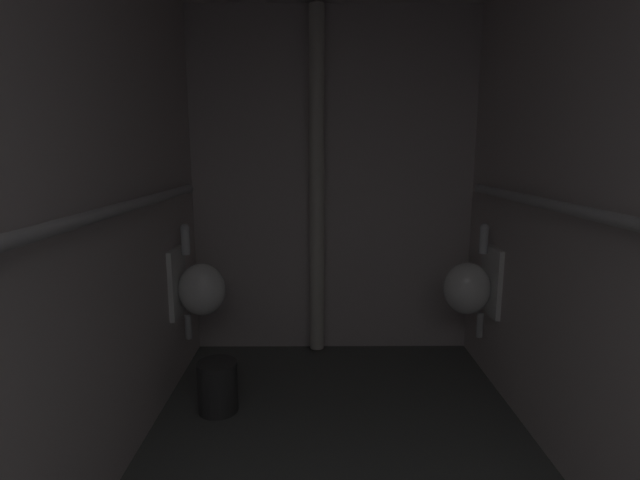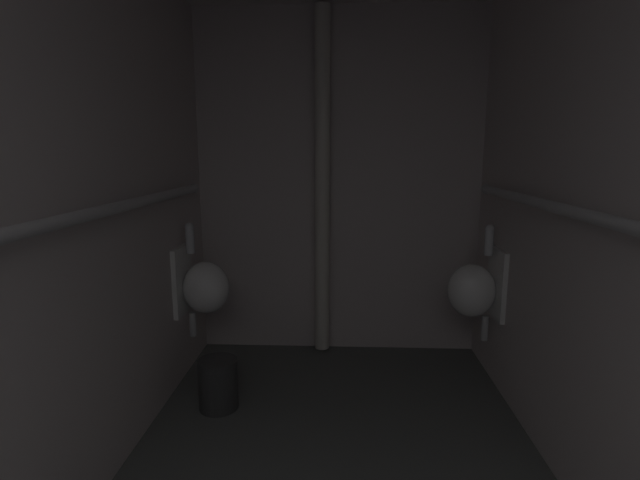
# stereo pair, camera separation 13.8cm
# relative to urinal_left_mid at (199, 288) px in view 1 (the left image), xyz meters

# --- Properties ---
(wall_left) EXTENTS (0.06, 3.44, 2.47)m
(wall_left) POSITION_rel_urinal_left_mid_xyz_m (-0.18, -1.13, 0.61)
(wall_left) COLOR beige
(wall_left) RESTS_ON ground
(wall_right) EXTENTS (0.06, 3.44, 2.47)m
(wall_right) POSITION_rel_urinal_left_mid_xyz_m (1.92, -1.13, 0.61)
(wall_right) COLOR beige
(wall_right) RESTS_ON ground
(wall_back) EXTENTS (2.16, 0.06, 2.47)m
(wall_back) POSITION_rel_urinal_left_mid_xyz_m (0.87, 0.56, 0.61)
(wall_back) COLOR beige
(wall_back) RESTS_ON ground
(urinal_left_mid) EXTENTS (0.32, 0.30, 0.76)m
(urinal_left_mid) POSITION_rel_urinal_left_mid_xyz_m (0.00, 0.00, 0.00)
(urinal_left_mid) COLOR white
(urinal_right_mid) EXTENTS (0.32, 0.30, 0.76)m
(urinal_right_mid) POSITION_rel_urinal_left_mid_xyz_m (1.75, 0.01, 0.00)
(urinal_right_mid) COLOR white
(supply_pipe_left) EXTENTS (0.06, 2.73, 0.06)m
(supply_pipe_left) POSITION_rel_urinal_left_mid_xyz_m (-0.09, -1.14, 0.62)
(supply_pipe_left) COLOR #B2B2B2
(supply_pipe_right) EXTENTS (0.06, 2.74, 0.06)m
(supply_pipe_right) POSITION_rel_urinal_left_mid_xyz_m (1.83, -1.12, 0.62)
(supply_pipe_right) COLOR #B2B2B2
(standpipe_back_wall) EXTENTS (0.11, 0.11, 2.42)m
(standpipe_back_wall) POSITION_rel_urinal_left_mid_xyz_m (0.76, 0.45, 0.61)
(standpipe_back_wall) COLOR beige
(standpipe_back_wall) RESTS_ON ground
(waste_bin) EXTENTS (0.23, 0.23, 0.30)m
(waste_bin) POSITION_rel_urinal_left_mid_xyz_m (0.18, -0.39, -0.48)
(waste_bin) COLOR #2D2D2D
(waste_bin) RESTS_ON ground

